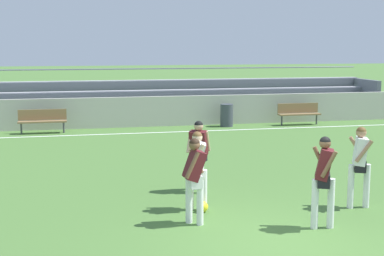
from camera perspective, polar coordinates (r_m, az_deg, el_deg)
name	(u,v)px	position (r m, az deg, el deg)	size (l,w,h in m)	color
ground_plane	(284,246)	(9.66, 9.41, -11.85)	(160.00, 160.00, 0.00)	#477033
field_line_sideline	(164,132)	(21.32, -2.95, -0.44)	(44.00, 0.12, 0.01)	white
sideline_wall	(157,111)	(22.85, -3.64, 1.72)	(48.00, 0.16, 1.24)	#BCB7AD
bleacher_stand	(180,98)	(25.21, -1.24, 3.11)	(18.66, 2.76, 2.24)	#B2B2B7
bench_centre_sideline	(299,112)	(23.67, 10.93, 1.65)	(1.80, 0.40, 0.90)	olive
bench_near_wall_gap	(42,119)	(21.79, -15.15, 0.91)	(1.80, 0.40, 0.90)	olive
trash_bin	(227,115)	(22.82, 3.59, 1.32)	(0.53, 0.53, 0.92)	#3D424C
player_white_wide_right	(197,164)	(11.23, 0.54, -3.70)	(0.44, 0.53, 1.63)	white
player_dark_challenging	(194,173)	(10.35, 0.26, -4.70)	(0.45, 0.45, 1.64)	white
player_white_trailing_run	(360,160)	(11.87, 16.91, -3.14)	(0.47, 0.62, 1.70)	white
player_dark_dropping_back	(199,150)	(12.66, 0.68, -2.26)	(0.64, 0.48, 1.64)	white
player_dark_deep_cover	(324,174)	(10.38, 13.43, -4.61)	(0.46, 0.60, 1.72)	white
soccer_ball	(203,207)	(11.29, 1.12, -8.11)	(0.22, 0.22, 0.22)	yellow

